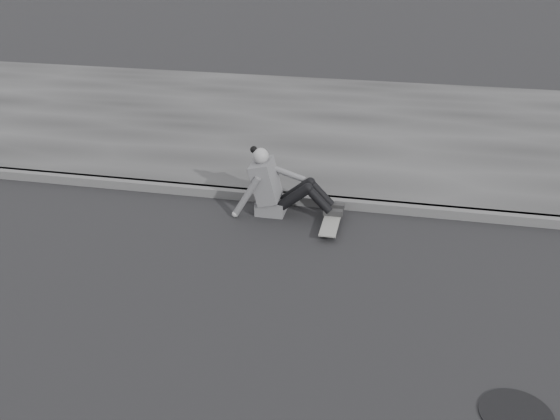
{
  "coord_description": "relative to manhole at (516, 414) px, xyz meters",
  "views": [
    {
      "loc": [
        1.72,
        -4.7,
        3.56
      ],
      "look_at": [
        0.46,
        1.35,
        0.5
      ],
      "focal_mm": 40.0,
      "sensor_mm": 36.0,
      "label": 1
    }
  ],
  "objects": [
    {
      "name": "manhole",
      "position": [
        0.0,
        0.0,
        0.0
      ],
      "size": [
        0.57,
        0.57,
        0.01
      ],
      "primitive_type": "cylinder",
      "color": "black",
      "rests_on": "ground"
    },
    {
      "name": "ground",
      "position": [
        -2.77,
        0.79,
        -0.01
      ],
      "size": [
        80.0,
        80.0,
        0.0
      ],
      "primitive_type": "plane",
      "color": "black",
      "rests_on": "ground"
    },
    {
      "name": "seated_woman",
      "position": [
        -2.54,
        3.03,
        0.35
      ],
      "size": [
        1.38,
        0.46,
        0.88
      ],
      "color": "#555558",
      "rests_on": "ground"
    },
    {
      "name": "skateboard",
      "position": [
        -1.81,
        2.79,
        0.07
      ],
      "size": [
        0.2,
        0.78,
        0.09
      ],
      "color": "#989893",
      "rests_on": "ground"
    },
    {
      "name": "sidewalk",
      "position": [
        -2.77,
        6.39,
        0.05
      ],
      "size": [
        24.0,
        6.0,
        0.12
      ],
      "primitive_type": "cube",
      "color": "#323232",
      "rests_on": "ground"
    },
    {
      "name": "curb",
      "position": [
        -2.77,
        3.37,
        0.05
      ],
      "size": [
        24.0,
        0.16,
        0.12
      ],
      "primitive_type": "cube",
      "color": "#4E4E4E",
      "rests_on": "ground"
    }
  ]
}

